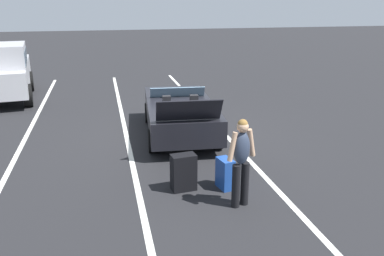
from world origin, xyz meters
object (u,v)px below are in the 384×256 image
object	(u,v)px
suitcase_medium_bright	(225,174)
traveler_person	(241,158)
suitcase_large_black	(183,172)
parked_pickup_truck_near	(0,71)
convertible_car	(179,112)

from	to	relation	value
suitcase_medium_bright	traveler_person	size ratio (longest dim) A/B	0.38
suitcase_large_black	parked_pickup_truck_near	size ratio (longest dim) A/B	0.14
convertible_car	parked_pickup_truck_near	size ratio (longest dim) A/B	0.83
suitcase_large_black	traveler_person	distance (m)	1.35
convertible_car	suitcase_large_black	bearing A→B (deg)	175.06
convertible_car	suitcase_medium_bright	world-z (taller)	convertible_car
suitcase_large_black	traveler_person	world-z (taller)	traveler_person
convertible_car	traveler_person	xyz separation A→B (m)	(-4.44, -0.28, 0.34)
convertible_car	parked_pickup_truck_near	bearing A→B (deg)	52.35
suitcase_medium_bright	traveler_person	distance (m)	0.97
parked_pickup_truck_near	suitcase_medium_bright	bearing A→B (deg)	26.41
suitcase_medium_bright	parked_pickup_truck_near	world-z (taller)	parked_pickup_truck_near
traveler_person	suitcase_large_black	bearing A→B (deg)	27.69
suitcase_large_black	suitcase_medium_bright	bearing A→B (deg)	-104.83
traveler_person	convertible_car	bearing A→B (deg)	-14.30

